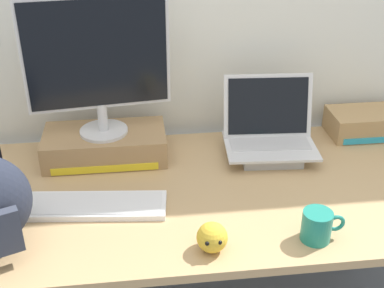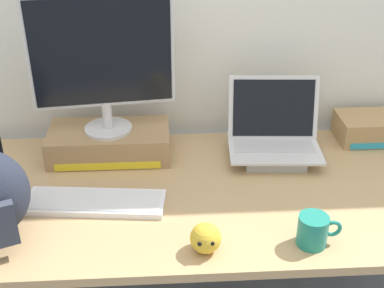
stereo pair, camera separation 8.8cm
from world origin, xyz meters
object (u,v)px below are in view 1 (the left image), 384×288
object	(u,v)px
external_keyboard	(96,206)
toner_box_cyan	(368,123)
open_laptop	(269,141)
toner_box_yellow	(105,145)
plush_toy	(212,237)
desktop_monitor	(97,62)
coffee_mug	(317,226)

from	to	relation	value
external_keyboard	toner_box_cyan	bearing A→B (deg)	25.88
external_keyboard	toner_box_cyan	xyz separation A→B (m)	(1.09, 0.40, 0.04)
open_laptop	toner_box_cyan	distance (m)	0.46
toner_box_yellow	plush_toy	distance (m)	0.66
external_keyboard	toner_box_cyan	world-z (taller)	toner_box_cyan
desktop_monitor	toner_box_cyan	bearing A→B (deg)	-2.98
plush_toy	open_laptop	bearing A→B (deg)	60.08
toner_box_cyan	plush_toy	bearing A→B (deg)	-139.45
toner_box_yellow	external_keyboard	distance (m)	0.33
desktop_monitor	open_laptop	distance (m)	0.70
open_laptop	coffee_mug	size ratio (longest dim) A/B	2.70
plush_toy	toner_box_cyan	distance (m)	0.98
toner_box_cyan	external_keyboard	bearing A→B (deg)	-160.09
toner_box_cyan	toner_box_yellow	bearing A→B (deg)	-176.43
open_laptop	plush_toy	distance (m)	0.60
toner_box_yellow	coffee_mug	size ratio (longest dim) A/B	3.44
toner_box_cyan	desktop_monitor	bearing A→B (deg)	-176.37
coffee_mug	open_laptop	bearing A→B (deg)	91.63
toner_box_yellow	toner_box_cyan	distance (m)	1.07
open_laptop	external_keyboard	world-z (taller)	open_laptop
toner_box_cyan	open_laptop	bearing A→B (deg)	-165.42
coffee_mug	toner_box_cyan	distance (m)	0.76
open_laptop	coffee_mug	distance (m)	0.51
desktop_monitor	plush_toy	xyz separation A→B (m)	(0.32, -0.57, -0.34)
open_laptop	external_keyboard	xyz separation A→B (m)	(-0.64, -0.28, -0.05)
open_laptop	toner_box_cyan	world-z (taller)	open_laptop
plush_toy	external_keyboard	bearing A→B (deg)	144.51
desktop_monitor	coffee_mug	bearing A→B (deg)	-48.08
external_keyboard	coffee_mug	bearing A→B (deg)	-13.54
coffee_mug	toner_box_cyan	size ratio (longest dim) A/B	0.41
desktop_monitor	open_laptop	size ratio (longest dim) A/B	1.42
plush_toy	toner_box_yellow	bearing A→B (deg)	119.08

